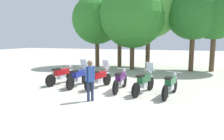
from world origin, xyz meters
TOP-DOWN VIEW (x-y plane):
  - ground_plane at (0.00, 0.00)m, footprint 80.00×80.00m
  - motorcycle_0 at (-2.89, 0.38)m, footprint 0.71×2.18m
  - motorcycle_1 at (-1.74, 0.17)m, footprint 0.62×2.19m
  - motorcycle_2 at (-0.57, 0.19)m, footprint 0.74×2.17m
  - motorcycle_3 at (0.57, 0.10)m, footprint 0.62×2.19m
  - motorcycle_4 at (1.74, -0.07)m, footprint 0.77×2.16m
  - motorcycle_5 at (2.89, -0.14)m, footprint 0.72×2.17m
  - person_0 at (-0.01, -1.96)m, footprint 0.32×0.36m
  - tree_0 at (-4.12, 7.90)m, footprint 4.33×4.33m
  - tree_1 at (-2.20, 8.49)m, footprint 3.50×3.50m
  - tree_2 at (-0.68, 7.07)m, footprint 5.24×5.24m
  - tree_3 at (0.34, 8.42)m, footprint 5.37×5.37m
  - tree_4 at (3.81, 7.76)m, footprint 4.00×4.00m
  - tree_5 at (5.29, 8.20)m, footprint 4.07×4.07m

SIDE VIEW (x-z plane):
  - ground_plane at x=0.00m, z-range 0.00..0.00m
  - motorcycle_0 at x=-2.89m, z-range 0.01..1.00m
  - motorcycle_3 at x=0.57m, z-range 0.01..1.00m
  - motorcycle_5 at x=2.89m, z-range 0.01..1.00m
  - motorcycle_1 at x=-1.74m, z-range -0.17..1.20m
  - motorcycle_2 at x=-0.57m, z-range -0.17..1.20m
  - motorcycle_4 at x=1.74m, z-range -0.17..1.20m
  - person_0 at x=-0.01m, z-range 0.13..1.74m
  - tree_0 at x=-4.12m, z-range 0.99..7.32m
  - tree_2 at x=-0.68m, z-range 0.86..7.82m
  - tree_4 at x=3.81m, z-range 1.18..7.56m
  - tree_1 at x=-2.20m, z-range 1.31..7.47m
  - tree_5 at x=5.29m, z-range 1.19..7.66m
  - tree_3 at x=0.34m, z-range 1.23..9.08m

